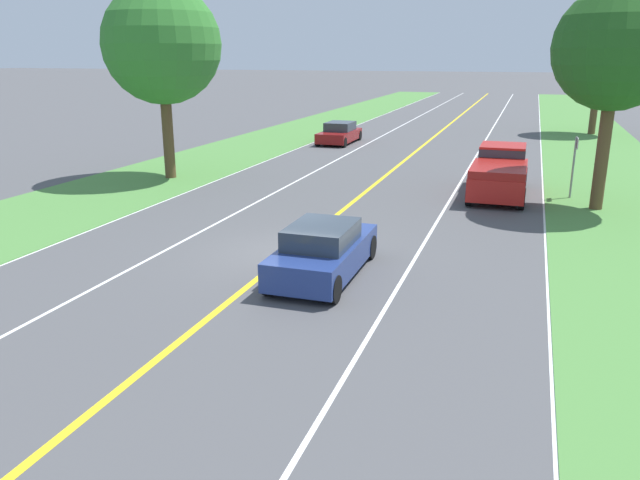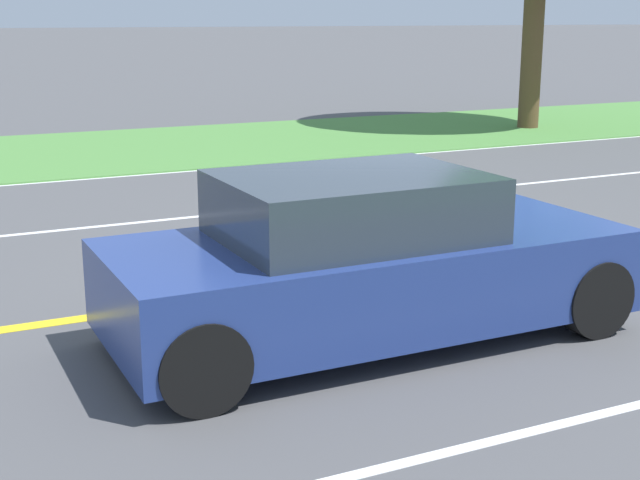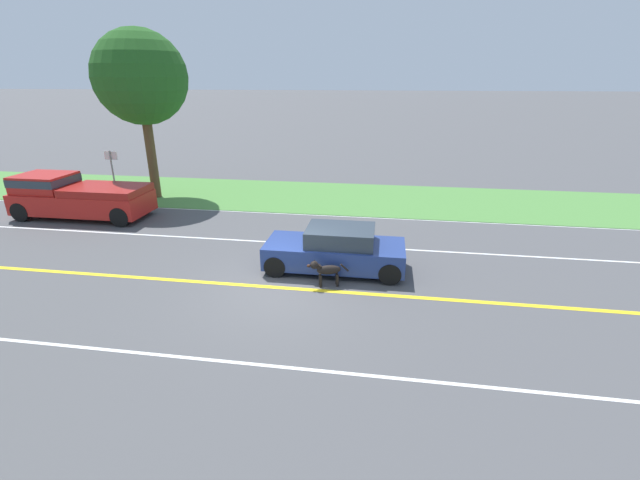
{
  "view_description": "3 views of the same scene",
  "coord_description": "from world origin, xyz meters",
  "px_view_note": "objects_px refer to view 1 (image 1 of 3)",
  "views": [
    {
      "loc": [
        6.2,
        -15.62,
        5.45
      ],
      "look_at": [
        1.5,
        -1.53,
        1.02
      ],
      "focal_mm": 35.0,
      "sensor_mm": 36.0,
      "label": 1
    },
    {
      "loc": [
        7.64,
        -4.67,
        2.6
      ],
      "look_at": [
        1.13,
        -1.52,
        0.78
      ],
      "focal_mm": 50.0,
      "sensor_mm": 36.0,
      "label": 2
    },
    {
      "loc": [
        -10.66,
        -2.66,
        5.65
      ],
      "look_at": [
        0.84,
        -0.89,
        1.21
      ],
      "focal_mm": 24.0,
      "sensor_mm": 36.0,
      "label": 3
    }
  ],
  "objects_px": {
    "oncoming_car": "(339,133)",
    "roadside_tree_right_near": "(616,49)",
    "dog": "(282,250)",
    "ego_car": "(323,251)",
    "pickup_truck": "(500,171)",
    "roadside_tree_right_far": "(602,48)",
    "roadside_tree_left_near": "(162,45)",
    "street_sign": "(575,160)"
  },
  "relations": [
    {
      "from": "oncoming_car",
      "to": "roadside_tree_right_near",
      "type": "height_order",
      "value": "roadside_tree_right_near"
    },
    {
      "from": "dog",
      "to": "oncoming_car",
      "type": "distance_m",
      "value": 24.53
    },
    {
      "from": "dog",
      "to": "ego_car",
      "type": "bearing_deg",
      "value": -23.8
    },
    {
      "from": "pickup_truck",
      "to": "ego_car",
      "type": "bearing_deg",
      "value": -107.8
    },
    {
      "from": "roadside_tree_right_far",
      "to": "roadside_tree_left_near",
      "type": "distance_m",
      "value": 30.82
    },
    {
      "from": "dog",
      "to": "pickup_truck",
      "type": "bearing_deg",
      "value": 50.57
    },
    {
      "from": "pickup_truck",
      "to": "roadside_tree_right_far",
      "type": "xyz_separation_m",
      "value": [
        5.16,
        22.48,
        4.97
      ]
    },
    {
      "from": "pickup_truck",
      "to": "roadside_tree_right_near",
      "type": "height_order",
      "value": "roadside_tree_right_near"
    },
    {
      "from": "ego_car",
      "to": "roadside_tree_right_far",
      "type": "distance_m",
      "value": 35.58
    },
    {
      "from": "pickup_truck",
      "to": "roadside_tree_left_near",
      "type": "relative_size",
      "value": 0.67
    },
    {
      "from": "ego_car",
      "to": "pickup_truck",
      "type": "relative_size",
      "value": 0.76
    },
    {
      "from": "dog",
      "to": "roadside_tree_left_near",
      "type": "height_order",
      "value": "roadside_tree_left_near"
    },
    {
      "from": "roadside_tree_right_far",
      "to": "street_sign",
      "type": "height_order",
      "value": "roadside_tree_right_far"
    },
    {
      "from": "oncoming_car",
      "to": "roadside_tree_right_far",
      "type": "xyz_separation_m",
      "value": [
        15.68,
        10.01,
        5.28
      ]
    },
    {
      "from": "ego_car",
      "to": "street_sign",
      "type": "distance_m",
      "value": 13.28
    },
    {
      "from": "pickup_truck",
      "to": "roadside_tree_right_far",
      "type": "relative_size",
      "value": 0.67
    },
    {
      "from": "dog",
      "to": "oncoming_car",
      "type": "relative_size",
      "value": 0.27
    },
    {
      "from": "ego_car",
      "to": "dog",
      "type": "height_order",
      "value": "ego_car"
    },
    {
      "from": "oncoming_car",
      "to": "roadside_tree_left_near",
      "type": "xyz_separation_m",
      "value": [
        -3.95,
        -13.75,
        5.23
      ]
    },
    {
      "from": "ego_car",
      "to": "oncoming_car",
      "type": "distance_m",
      "value": 24.98
    },
    {
      "from": "pickup_truck",
      "to": "street_sign",
      "type": "height_order",
      "value": "street_sign"
    },
    {
      "from": "dog",
      "to": "roadside_tree_right_far",
      "type": "relative_size",
      "value": 0.14
    },
    {
      "from": "ego_car",
      "to": "street_sign",
      "type": "height_order",
      "value": "street_sign"
    },
    {
      "from": "dog",
      "to": "roadside_tree_right_far",
      "type": "distance_m",
      "value": 35.77
    },
    {
      "from": "ego_car",
      "to": "dog",
      "type": "relative_size",
      "value": 3.58
    },
    {
      "from": "oncoming_car",
      "to": "roadside_tree_right_near",
      "type": "relative_size",
      "value": 0.56
    },
    {
      "from": "oncoming_car",
      "to": "street_sign",
      "type": "distance_m",
      "value": 18.22
    },
    {
      "from": "pickup_truck",
      "to": "street_sign",
      "type": "distance_m",
      "value": 2.81
    },
    {
      "from": "roadside_tree_right_near",
      "to": "ego_car",
      "type": "bearing_deg",
      "value": -126.13
    },
    {
      "from": "ego_car",
      "to": "pickup_truck",
      "type": "bearing_deg",
      "value": 72.2
    },
    {
      "from": "oncoming_car",
      "to": "roadside_tree_right_far",
      "type": "distance_m",
      "value": 19.34
    },
    {
      "from": "dog",
      "to": "pickup_truck",
      "type": "height_order",
      "value": "pickup_truck"
    },
    {
      "from": "roadside_tree_left_near",
      "to": "street_sign",
      "type": "relative_size",
      "value": 3.49
    },
    {
      "from": "ego_car",
      "to": "dog",
      "type": "distance_m",
      "value": 1.21
    },
    {
      "from": "roadside_tree_right_far",
      "to": "street_sign",
      "type": "bearing_deg",
      "value": -96.15
    },
    {
      "from": "street_sign",
      "to": "pickup_truck",
      "type": "bearing_deg",
      "value": -179.95
    },
    {
      "from": "street_sign",
      "to": "ego_car",
      "type": "bearing_deg",
      "value": -119.15
    },
    {
      "from": "pickup_truck",
      "to": "oncoming_car",
      "type": "relative_size",
      "value": 1.29
    },
    {
      "from": "roadside_tree_right_near",
      "to": "roadside_tree_right_far",
      "type": "relative_size",
      "value": 0.92
    },
    {
      "from": "roadside_tree_right_near",
      "to": "roadside_tree_left_near",
      "type": "height_order",
      "value": "roadside_tree_left_near"
    },
    {
      "from": "roadside_tree_right_far",
      "to": "pickup_truck",
      "type": "bearing_deg",
      "value": -102.93
    },
    {
      "from": "roadside_tree_right_far",
      "to": "street_sign",
      "type": "relative_size",
      "value": 3.48
    }
  ]
}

